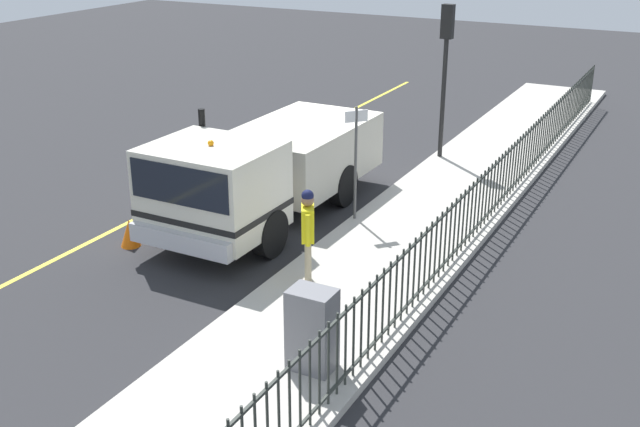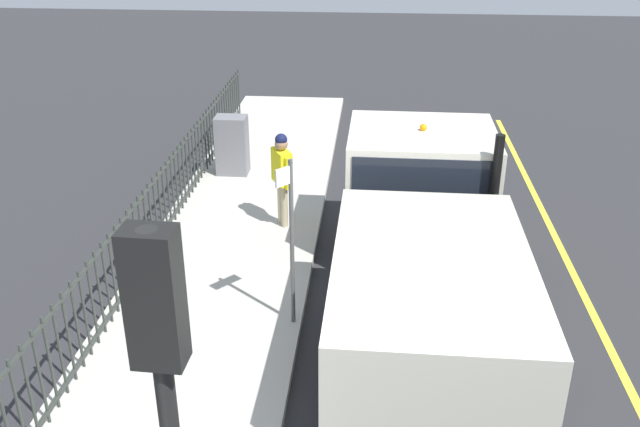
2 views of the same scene
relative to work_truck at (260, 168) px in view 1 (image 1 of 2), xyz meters
The scene contains 10 objects.
ground_plane 3.02m from the work_truck, 89.18° to the left, with size 59.23×59.23×0.00m, color #2B2B2D.
sidewalk_slab 4.34m from the work_truck, 41.14° to the left, with size 2.88×26.92×0.14m, color #B7B2A8.
lane_marking 3.95m from the work_truck, 132.89° to the left, with size 0.12×24.23×0.01m, color yellow.
work_truck is the anchor object (origin of this frame).
worker_standing 3.25m from the work_truck, 43.31° to the right, with size 0.43×0.57×1.74m.
iron_fence 5.19m from the work_truck, 32.15° to the left, with size 0.04×22.92×1.26m.
traffic_light_near 6.47m from the work_truck, 71.97° to the left, with size 0.31×0.22×3.96m.
utility_cabinet 6.01m from the work_truck, 51.10° to the right, with size 0.66×0.48×1.25m, color slate.
traffic_cone 2.99m from the work_truck, 126.42° to the right, with size 0.40×0.40×0.57m, color orange.
street_sign 2.06m from the work_truck, 25.49° to the left, with size 0.35×0.40×2.45m.
Camera 1 is at (8.35, -15.95, 6.42)m, focal length 43.68 mm.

